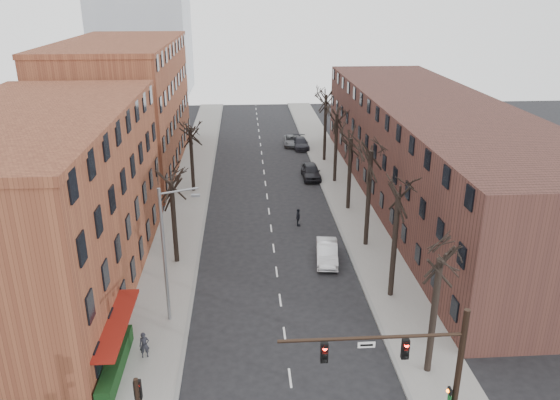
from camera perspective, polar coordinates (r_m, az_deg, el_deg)
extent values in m
cube|color=gray|center=(58.78, -9.31, 1.29)|extent=(4.00, 90.00, 0.15)
cube|color=gray|center=(59.36, 6.25, 1.65)|extent=(4.00, 90.00, 0.15)
cube|color=brown|center=(40.14, -23.73, -0.76)|extent=(12.00, 26.00, 12.00)
cube|color=brown|center=(66.79, -15.93, 9.33)|extent=(12.00, 28.00, 14.00)
cube|color=#492922|center=(55.28, 15.56, 4.87)|extent=(12.00, 50.00, 10.00)
cube|color=maroon|center=(33.50, -16.16, -15.95)|extent=(1.20, 7.00, 0.15)
cube|color=#123314|center=(32.36, -16.82, -16.08)|extent=(0.80, 6.00, 1.00)
cylinder|color=black|center=(26.62, 18.05, -17.42)|extent=(0.28, 0.28, 7.20)
cylinder|color=black|center=(24.07, 9.55, -14.01)|extent=(8.00, 0.16, 0.16)
cube|color=black|center=(24.81, 12.95, -14.94)|extent=(0.32, 0.22, 0.95)
cube|color=black|center=(24.11, 4.65, -15.60)|extent=(0.32, 0.22, 0.95)
cube|color=silver|center=(24.23, 9.03, -14.72)|extent=(0.75, 0.04, 0.28)
cube|color=black|center=(26.89, 17.31, -18.51)|extent=(0.12, 0.30, 0.30)
cube|color=black|center=(25.53, -14.64, -18.61)|extent=(0.32, 0.22, 0.95)
cylinder|color=slate|center=(34.09, -11.97, -5.92)|extent=(0.20, 0.20, 9.00)
cylinder|color=slate|center=(32.25, -10.61, 0.92)|extent=(2.39, 0.12, 0.46)
cube|color=slate|center=(32.25, -8.81, 0.47)|extent=(0.50, 0.22, 0.14)
imported|color=silver|center=(42.53, 4.93, -5.48)|extent=(2.10, 4.69, 1.49)
imported|color=black|center=(61.00, 3.24, 3.02)|extent=(1.98, 4.85, 1.65)
imported|color=black|center=(72.92, 2.19, 5.96)|extent=(2.00, 4.78, 1.38)
imported|color=#54565B|center=(74.30, 1.23, 6.22)|extent=(2.36, 4.68, 1.27)
imported|color=black|center=(32.87, -13.99, -14.50)|extent=(0.65, 0.51, 1.56)
imported|color=black|center=(48.56, 1.90, -1.83)|extent=(0.48, 0.98, 1.62)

